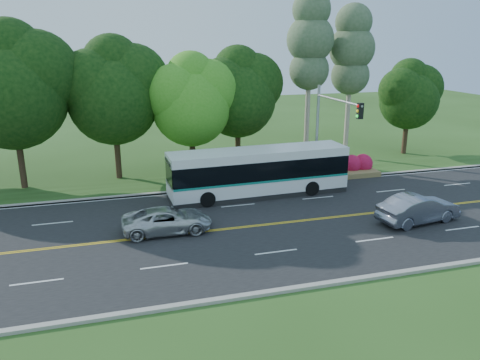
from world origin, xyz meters
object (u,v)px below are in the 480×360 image
object	(u,v)px
traffic_signal	(329,122)
transit_bus	(258,173)
suv	(167,220)
sedan	(418,209)

from	to	relation	value
traffic_signal	transit_bus	distance (m)	6.00
suv	transit_bus	bearing A→B (deg)	-54.74
transit_bus	suv	distance (m)	8.17
traffic_signal	transit_bus	size ratio (longest dim) A/B	0.58
transit_bus	sedan	xyz separation A→B (m)	(7.30, -7.11, -0.75)
transit_bus	sedan	distance (m)	10.21
sedan	suv	distance (m)	14.20
traffic_signal	suv	world-z (taller)	traffic_signal
traffic_signal	sedan	distance (m)	8.60
traffic_signal	sedan	bearing A→B (deg)	-73.60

